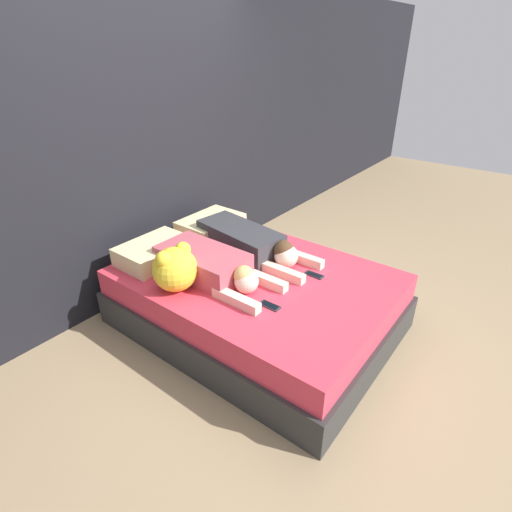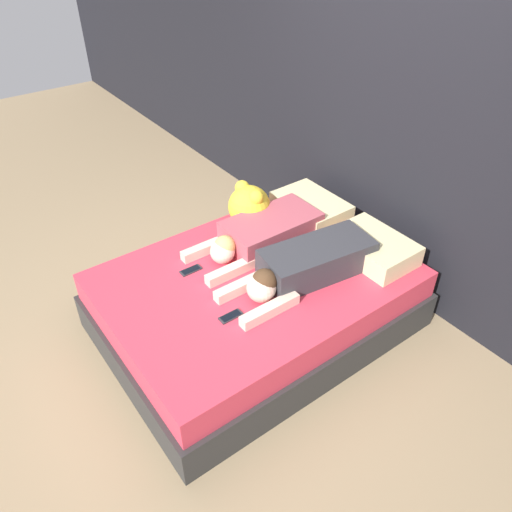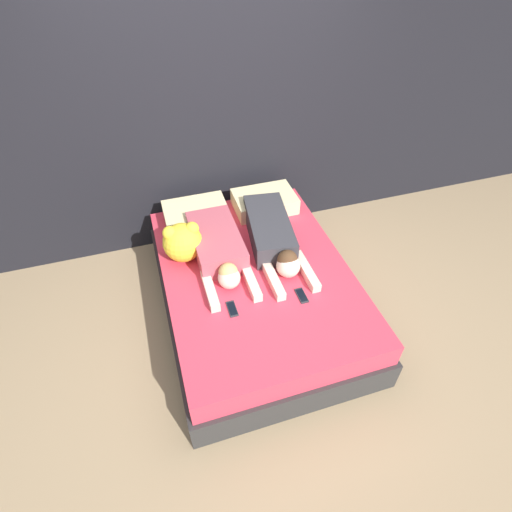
# 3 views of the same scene
# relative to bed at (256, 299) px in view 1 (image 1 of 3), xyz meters

# --- Properties ---
(ground_plane) EXTENTS (12.00, 12.00, 0.00)m
(ground_plane) POSITION_rel_bed_xyz_m (0.00, 0.00, -0.24)
(ground_plane) COLOR #9E8460
(wall_back) EXTENTS (12.00, 0.06, 2.60)m
(wall_back) POSITION_rel_bed_xyz_m (0.00, 1.18, 1.06)
(wall_back) COLOR black
(wall_back) RESTS_ON ground_plane
(bed) EXTENTS (1.51, 2.06, 0.48)m
(bed) POSITION_rel_bed_xyz_m (0.00, 0.00, 0.00)
(bed) COLOR #2D2D2D
(bed) RESTS_ON ground_plane
(pillow_head_left) EXTENTS (0.56, 0.39, 0.15)m
(pillow_head_left) POSITION_rel_bed_xyz_m (-0.33, 0.78, 0.32)
(pillow_head_left) COLOR beige
(pillow_head_left) RESTS_ON bed
(pillow_head_right) EXTENTS (0.56, 0.39, 0.15)m
(pillow_head_right) POSITION_rel_bed_xyz_m (0.33, 0.78, 0.32)
(pillow_head_right) COLOR beige
(pillow_head_right) RESTS_ON bed
(person_left) EXTENTS (0.39, 1.00, 0.20)m
(person_left) POSITION_rel_bed_xyz_m (-0.25, 0.24, 0.34)
(person_left) COLOR #B24C59
(person_left) RESTS_ON bed
(person_right) EXTENTS (0.43, 1.11, 0.22)m
(person_right) POSITION_rel_bed_xyz_m (0.22, 0.24, 0.35)
(person_right) COLOR #333338
(person_right) RESTS_ON bed
(cell_phone_left) EXTENTS (0.06, 0.15, 0.01)m
(cell_phone_left) POSITION_rel_bed_xyz_m (-0.29, -0.34, 0.25)
(cell_phone_left) COLOR #2D2D33
(cell_phone_left) RESTS_ON bed
(cell_phone_right) EXTENTS (0.06, 0.15, 0.01)m
(cell_phone_right) POSITION_rel_bed_xyz_m (0.24, -0.37, 0.25)
(cell_phone_right) COLOR #2D2D33
(cell_phone_right) RESTS_ON bed
(plush_toy) EXTENTS (0.32, 0.32, 0.34)m
(plush_toy) POSITION_rel_bed_xyz_m (-0.52, 0.32, 0.41)
(plush_toy) COLOR yellow
(plush_toy) RESTS_ON bed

